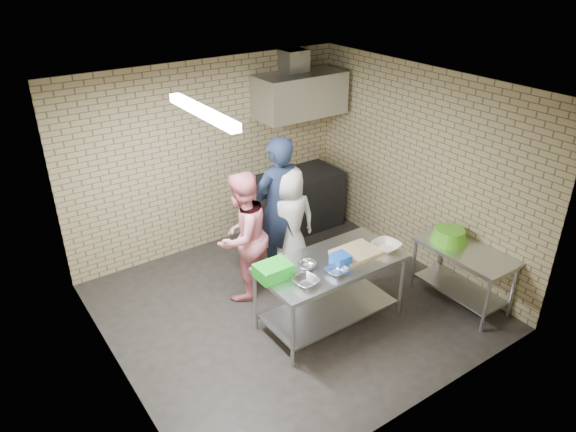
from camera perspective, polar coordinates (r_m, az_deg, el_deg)
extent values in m
plane|color=black|center=(6.74, 0.28, -9.61)|extent=(4.20, 4.20, 0.00)
plane|color=black|center=(5.56, 0.34, 13.29)|extent=(4.20, 4.20, 0.00)
cube|color=tan|center=(7.61, -8.42, 6.23)|extent=(4.20, 0.06, 2.70)
cube|color=tan|center=(4.76, 14.41, -8.12)|extent=(4.20, 0.06, 2.70)
cube|color=tan|center=(5.26, -18.85, -5.12)|extent=(0.06, 4.00, 2.70)
cube|color=tan|center=(7.33, 13.91, 4.88)|extent=(0.06, 4.00, 2.70)
cube|color=silver|center=(6.27, 4.49, -8.11)|extent=(1.68, 0.84, 0.84)
cube|color=silver|center=(6.96, 18.00, -6.06)|extent=(0.60, 1.20, 0.75)
cube|color=black|center=(8.33, 1.37, 1.69)|extent=(1.20, 0.70, 0.90)
cube|color=silver|center=(7.81, 1.29, 12.82)|extent=(1.30, 0.60, 0.60)
cube|color=#A5A8AD|center=(7.83, 0.65, 16.24)|extent=(0.35, 0.30, 0.30)
cube|color=#3F2B19|center=(8.17, 2.22, 12.16)|extent=(0.80, 0.20, 0.04)
cube|color=white|center=(5.08, -9.10, 10.94)|extent=(0.10, 1.25, 0.08)
cube|color=green|center=(5.73, -1.58, -5.84)|extent=(0.37, 0.28, 0.15)
cube|color=blue|center=(5.97, 5.63, -4.64)|extent=(0.19, 0.19, 0.12)
cube|color=#D0B678|center=(6.22, 7.27, -3.84)|extent=(0.51, 0.39, 0.03)
imported|color=silver|center=(5.63, 1.94, -7.03)|extent=(0.29, 0.29, 0.06)
imported|color=#B3B6BB|center=(5.90, 2.06, -5.29)|extent=(0.22, 0.22, 0.06)
imported|color=silver|center=(5.83, 5.24, -5.85)|extent=(0.27, 0.27, 0.06)
imported|color=beige|center=(6.34, 10.43, -3.17)|extent=(0.36, 0.36, 0.08)
cylinder|color=#B22619|center=(8.00, 0.76, 12.66)|extent=(0.07, 0.07, 0.18)
cylinder|color=green|center=(8.24, 3.09, 12.94)|extent=(0.06, 0.06, 0.15)
imported|color=#161D37|center=(6.89, -1.14, 0.80)|extent=(0.74, 0.51, 1.94)
imported|color=pink|center=(6.55, -4.92, -2.21)|extent=(0.99, 0.89, 1.67)
imported|color=white|center=(7.00, 0.05, -0.59)|extent=(0.84, 0.64, 1.54)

